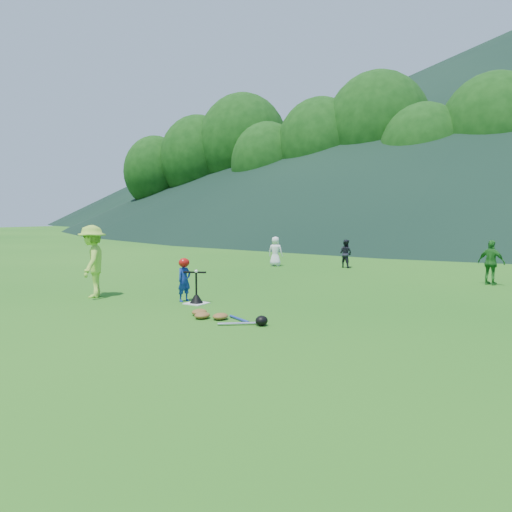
{
  "coord_description": "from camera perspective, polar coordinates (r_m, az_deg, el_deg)",
  "views": [
    {
      "loc": [
        7.13,
        -8.65,
        2.06
      ],
      "look_at": [
        0.0,
        2.5,
        0.9
      ],
      "focal_mm": 35.0,
      "sensor_mm": 36.0,
      "label": 1
    }
  ],
  "objects": [
    {
      "name": "ground",
      "position": [
        11.4,
        -6.82,
        -5.44
      ],
      "size": [
        120.0,
        120.0,
        0.0
      ],
      "primitive_type": "plane",
      "color": "#1F6216",
      "rests_on": "ground"
    },
    {
      "name": "home_plate",
      "position": [
        11.39,
        -6.82,
        -5.39
      ],
      "size": [
        0.45,
        0.45,
        0.02
      ],
      "primitive_type": "cube",
      "color": "silver",
      "rests_on": "ground"
    },
    {
      "name": "baseball",
      "position": [
        11.29,
        -6.86,
        -1.75
      ],
      "size": [
        0.08,
        0.08,
        0.08
      ],
      "primitive_type": "sphere",
      "color": "white",
      "rests_on": "batting_tee"
    },
    {
      "name": "batter_child",
      "position": [
        11.67,
        -8.2,
        -2.77
      ],
      "size": [
        0.3,
        0.39,
        0.98
      ],
      "primitive_type": "imported",
      "rotation": [
        0.0,
        0.0,
        1.39
      ],
      "color": "navy",
      "rests_on": "ground"
    },
    {
      "name": "adult_coach",
      "position": [
        12.7,
        -18.19,
        -0.58
      ],
      "size": [
        1.22,
        1.29,
        1.75
      ],
      "primitive_type": "imported",
      "rotation": [
        0.0,
        0.0,
        -0.9
      ],
      "color": "#A0D83F",
      "rests_on": "ground"
    },
    {
      "name": "fielder_a",
      "position": [
        19.16,
        2.23,
        0.53
      ],
      "size": [
        0.62,
        0.47,
        1.14
      ],
      "primitive_type": "imported",
      "rotation": [
        0.0,
        0.0,
        3.36
      ],
      "color": "white",
      "rests_on": "ground"
    },
    {
      "name": "fielder_b",
      "position": [
        18.9,
        10.2,
        0.27
      ],
      "size": [
        0.57,
        0.48,
        1.05
      ],
      "primitive_type": "imported",
      "rotation": [
        0.0,
        0.0,
        2.98
      ],
      "color": "black",
      "rests_on": "ground"
    },
    {
      "name": "fielder_c",
      "position": [
        15.64,
        25.3,
        -0.68
      ],
      "size": [
        0.81,
        0.5,
        1.28
      ],
      "primitive_type": "imported",
      "rotation": [
        0.0,
        0.0,
        2.88
      ],
      "color": "#227423",
      "rests_on": "ground"
    },
    {
      "name": "batting_tee",
      "position": [
        11.37,
        -6.83,
        -4.8
      ],
      "size": [
        0.3,
        0.3,
        0.68
      ],
      "color": "black",
      "rests_on": "home_plate"
    },
    {
      "name": "batter_gear",
      "position": [
        11.6,
        -8.14,
        -0.84
      ],
      "size": [
        0.73,
        0.26,
        0.34
      ],
      "color": "#AF100B",
      "rests_on": "ground"
    },
    {
      "name": "equipment_pile",
      "position": [
        9.68,
        -4.14,
        -6.89
      ],
      "size": [
        1.8,
        0.77,
        0.19
      ],
      "color": "olive",
      "rests_on": "ground"
    },
    {
      "name": "outfield_fence",
      "position": [
        37.36,
        21.6,
        2.56
      ],
      "size": [
        70.07,
        0.08,
        1.33
      ],
      "color": "gray",
      "rests_on": "ground"
    },
    {
      "name": "tree_line",
      "position": [
        43.47,
        23.71,
        12.71
      ],
      "size": [
        70.04,
        11.4,
        14.82
      ],
      "color": "#382314",
      "rests_on": "ground"
    },
    {
      "name": "distant_hills",
      "position": [
        92.56,
        23.71,
        12.61
      ],
      "size": [
        155.0,
        140.0,
        32.0
      ],
      "color": "black",
      "rests_on": "ground"
    }
  ]
}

